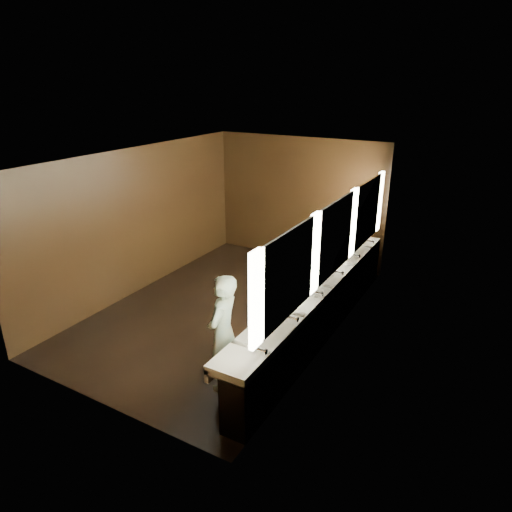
# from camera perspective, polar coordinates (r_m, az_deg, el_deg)

# --- Properties ---
(floor) EXTENTS (6.00, 6.00, 0.00)m
(floor) POSITION_cam_1_polar(r_m,az_deg,el_deg) (8.48, -3.58, -6.67)
(floor) COLOR black
(floor) RESTS_ON ground
(ceiling) EXTENTS (4.00, 6.00, 0.02)m
(ceiling) POSITION_cam_1_polar(r_m,az_deg,el_deg) (7.57, -4.07, 12.35)
(ceiling) COLOR #2D2D2B
(ceiling) RESTS_ON wall_back
(wall_back) EXTENTS (4.00, 0.02, 2.80)m
(wall_back) POSITION_cam_1_polar(r_m,az_deg,el_deg) (10.44, 5.32, 7.00)
(wall_back) COLOR black
(wall_back) RESTS_ON floor
(wall_front) EXTENTS (4.00, 0.02, 2.80)m
(wall_front) POSITION_cam_1_polar(r_m,az_deg,el_deg) (5.86, -20.20, -6.25)
(wall_front) COLOR black
(wall_front) RESTS_ON floor
(wall_left) EXTENTS (0.02, 6.00, 2.80)m
(wall_left) POSITION_cam_1_polar(r_m,az_deg,el_deg) (9.12, -14.40, 4.28)
(wall_left) COLOR black
(wall_left) RESTS_ON floor
(wall_right) EXTENTS (0.02, 6.00, 2.80)m
(wall_right) POSITION_cam_1_polar(r_m,az_deg,el_deg) (7.07, 9.87, -0.37)
(wall_right) COLOR black
(wall_right) RESTS_ON floor
(sink_counter) EXTENTS (0.55, 5.40, 1.01)m
(sink_counter) POSITION_cam_1_polar(r_m,az_deg,el_deg) (7.52, 7.95, -6.49)
(sink_counter) COLOR black
(sink_counter) RESTS_ON floor
(mirror_band) EXTENTS (0.06, 5.03, 1.15)m
(mirror_band) POSITION_cam_1_polar(r_m,az_deg,el_deg) (6.96, 9.90, 2.34)
(mirror_band) COLOR white
(mirror_band) RESTS_ON wall_right
(person) EXTENTS (0.47, 0.65, 1.65)m
(person) POSITION_cam_1_polar(r_m,az_deg,el_deg) (6.16, -4.13, -9.53)
(person) COLOR #90D0D7
(person) RESTS_ON floor
(trash_bin) EXTENTS (0.46, 0.46, 0.61)m
(trash_bin) POSITION_cam_1_polar(r_m,az_deg,el_deg) (6.92, 3.09, -10.78)
(trash_bin) COLOR black
(trash_bin) RESTS_ON floor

